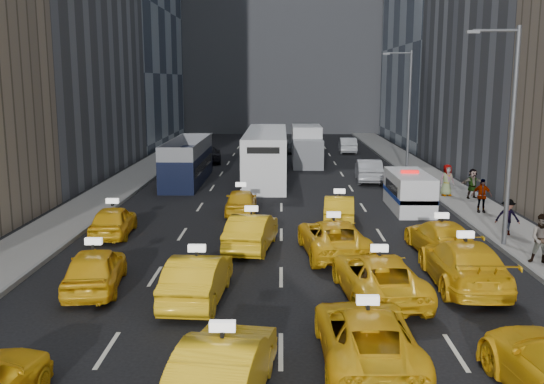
% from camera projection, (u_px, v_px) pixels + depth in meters
% --- Properties ---
extents(sidewalk_west, '(3.00, 90.00, 0.15)m').
position_uv_depth(sidewalk_west, '(116.00, 189.00, 38.38)').
color(sidewalk_west, gray).
rests_on(sidewalk_west, ground).
extents(sidewalk_east, '(3.00, 90.00, 0.15)m').
position_uv_depth(sidewalk_east, '(448.00, 190.00, 38.05)').
color(sidewalk_east, gray).
rests_on(sidewalk_east, ground).
extents(curb_west, '(0.15, 90.00, 0.18)m').
position_uv_depth(curb_west, '(139.00, 189.00, 38.35)').
color(curb_west, slate).
rests_on(curb_west, ground).
extents(curb_east, '(0.15, 90.00, 0.18)m').
position_uv_depth(curb_east, '(425.00, 190.00, 38.07)').
color(curb_east, slate).
rests_on(curb_east, ground).
extents(streetlight_near, '(2.15, 0.22, 9.00)m').
position_uv_depth(streetlight_near, '(509.00, 130.00, 24.41)').
color(streetlight_near, '#595B60').
rests_on(streetlight_near, ground).
extents(streetlight_far, '(2.15, 0.22, 9.00)m').
position_uv_depth(streetlight_far, '(408.00, 108.00, 44.07)').
color(streetlight_far, '#595B60').
rests_on(streetlight_far, ground).
extents(taxi_5, '(2.29, 4.94, 1.57)m').
position_uv_depth(taxi_5, '(223.00, 370.00, 12.92)').
color(taxi_5, yellow).
rests_on(taxi_5, ground).
extents(taxi_6, '(2.40, 5.05, 1.39)m').
position_uv_depth(taxi_6, '(367.00, 335.00, 14.91)').
color(taxi_6, yellow).
rests_on(taxi_6, ground).
extents(taxi_8, '(2.23, 4.43, 1.45)m').
position_uv_depth(taxi_8, '(95.00, 269.00, 20.09)').
color(taxi_8, yellow).
rests_on(taxi_8, ground).
extents(taxi_9, '(1.88, 4.63, 1.49)m').
position_uv_depth(taxi_9, '(198.00, 278.00, 19.10)').
color(taxi_9, yellow).
rests_on(taxi_9, ground).
extents(taxi_10, '(2.82, 5.30, 1.42)m').
position_uv_depth(taxi_10, '(378.00, 276.00, 19.37)').
color(taxi_10, yellow).
rests_on(taxi_10, ground).
extents(taxi_11, '(2.32, 5.48, 1.58)m').
position_uv_depth(taxi_11, '(464.00, 263.00, 20.45)').
color(taxi_11, yellow).
rests_on(taxi_11, ground).
extents(taxi_12, '(1.90, 4.16, 1.38)m').
position_uv_depth(taxi_12, '(113.00, 221.00, 27.07)').
color(taxi_12, yellow).
rests_on(taxi_12, ground).
extents(taxi_13, '(2.18, 4.69, 1.49)m').
position_uv_depth(taxi_13, '(251.00, 231.00, 24.96)').
color(taxi_13, yellow).
rests_on(taxi_13, ground).
extents(taxi_14, '(2.90, 5.35, 1.43)m').
position_uv_depth(taxi_14, '(333.00, 237.00, 24.13)').
color(taxi_14, yellow).
rests_on(taxi_14, ground).
extents(taxi_15, '(2.26, 4.88, 1.38)m').
position_uv_depth(taxi_15, '(440.00, 238.00, 24.17)').
color(taxi_15, yellow).
rests_on(taxi_15, ground).
extents(taxi_16, '(1.66, 3.96, 1.34)m').
position_uv_depth(taxi_16, '(241.00, 201.00, 31.56)').
color(taxi_16, yellow).
rests_on(taxi_16, ground).
extents(taxi_17, '(1.80, 4.17, 1.33)m').
position_uv_depth(taxi_17, '(339.00, 209.00, 29.69)').
color(taxi_17, yellow).
rests_on(taxi_17, ground).
extents(nypd_van, '(2.55, 5.22, 2.15)m').
position_uv_depth(nypd_van, '(409.00, 192.00, 32.50)').
color(nypd_van, white).
rests_on(nypd_van, ground).
extents(double_decker, '(3.07, 10.04, 2.88)m').
position_uv_depth(double_decker, '(187.00, 162.00, 41.29)').
color(double_decker, black).
rests_on(double_decker, ground).
extents(city_bus, '(4.52, 13.49, 3.42)m').
position_uv_depth(city_bus, '(266.00, 156.00, 42.32)').
color(city_bus, white).
rests_on(city_bus, ground).
extents(box_truck, '(2.82, 7.04, 3.15)m').
position_uv_depth(box_truck, '(307.00, 146.00, 49.85)').
color(box_truck, silver).
rests_on(box_truck, ground).
extents(misc_car_0, '(1.91, 4.77, 1.54)m').
position_uv_depth(misc_car_0, '(369.00, 170.00, 41.75)').
color(misc_car_0, '#A5A7AD').
rests_on(misc_car_0, ground).
extents(misc_car_1, '(2.84, 5.20, 1.38)m').
position_uv_depth(misc_car_1, '(207.00, 154.00, 51.45)').
color(misc_car_1, black).
rests_on(misc_car_1, ground).
extents(misc_car_2, '(2.62, 5.62, 1.59)m').
position_uv_depth(misc_car_2, '(298.00, 144.00, 58.49)').
color(misc_car_2, slate).
rests_on(misc_car_2, ground).
extents(misc_car_3, '(2.00, 4.53, 1.51)m').
position_uv_depth(misc_car_3, '(261.00, 148.00, 55.17)').
color(misc_car_3, black).
rests_on(misc_car_3, ground).
extents(misc_car_4, '(1.71, 4.50, 1.47)m').
position_uv_depth(misc_car_4, '(348.00, 145.00, 58.41)').
color(misc_car_4, '#B3B7BB').
rests_on(misc_car_4, ground).
extents(pedestrian_1, '(1.04, 0.83, 1.89)m').
position_uv_depth(pedestrian_1, '(543.00, 239.00, 22.38)').
color(pedestrian_1, gray).
rests_on(pedestrian_1, sidewalk_east).
extents(pedestrian_2, '(1.11, 0.63, 1.62)m').
position_uv_depth(pedestrian_2, '(508.00, 217.00, 26.64)').
color(pedestrian_2, gray).
rests_on(pedestrian_2, sidewalk_east).
extents(pedestrian_3, '(1.06, 0.55, 1.76)m').
position_uv_depth(pedestrian_3, '(482.00, 196.00, 31.20)').
color(pedestrian_3, gray).
rests_on(pedestrian_3, sidewalk_east).
extents(pedestrian_4, '(1.01, 0.72, 1.86)m').
position_uv_depth(pedestrian_4, '(447.00, 180.00, 35.72)').
color(pedestrian_4, gray).
rests_on(pedestrian_4, sidewalk_east).
extents(pedestrian_5, '(1.66, 0.84, 1.72)m').
position_uv_depth(pedestrian_5, '(472.00, 184.00, 34.95)').
color(pedestrian_5, gray).
rests_on(pedestrian_5, sidewalk_east).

